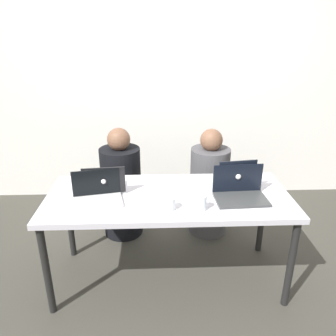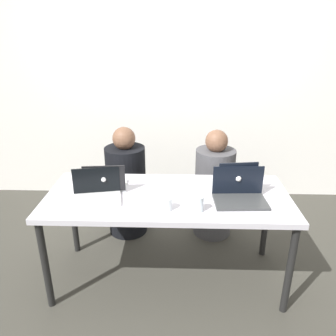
% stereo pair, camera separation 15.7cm
% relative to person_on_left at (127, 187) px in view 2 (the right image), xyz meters
% --- Properties ---
extents(ground_plane, '(12.00, 12.00, 0.00)m').
position_rel_person_on_left_xyz_m(ground_plane, '(0.41, -0.67, -0.47)').
color(ground_plane, '#3B3932').
extents(back_wall, '(4.58, 0.10, 2.35)m').
position_rel_person_on_left_xyz_m(back_wall, '(0.41, 0.90, 0.71)').
color(back_wall, white).
rests_on(back_wall, ground).
extents(desk, '(1.76, 0.75, 0.74)m').
position_rel_person_on_left_xyz_m(desk, '(0.41, -0.67, 0.21)').
color(desk, silver).
rests_on(desk, ground).
extents(person_on_left, '(0.40, 0.40, 1.06)m').
position_rel_person_on_left_xyz_m(person_on_left, '(0.00, 0.00, 0.00)').
color(person_on_left, black).
rests_on(person_on_left, ground).
extents(person_on_right, '(0.37, 0.37, 1.04)m').
position_rel_person_on_left_xyz_m(person_on_right, '(0.83, -0.00, -0.01)').
color(person_on_right, '#47464A').
rests_on(person_on_right, ground).
extents(laptop_front_left, '(0.37, 0.27, 0.21)m').
position_rel_person_on_left_xyz_m(laptop_front_left, '(-0.08, -0.74, 0.32)').
color(laptop_front_left, silver).
rests_on(laptop_front_left, desk).
extents(laptop_back_right, '(0.31, 0.31, 0.25)m').
position_rel_person_on_left_xyz_m(laptop_back_right, '(0.90, -0.56, 0.32)').
color(laptop_back_right, silver).
rests_on(laptop_back_right, desk).
extents(laptop_back_left, '(0.32, 0.26, 0.21)m').
position_rel_person_on_left_xyz_m(laptop_back_left, '(-0.05, -0.58, 0.32)').
color(laptop_back_left, silver).
rests_on(laptop_back_left, desk).
extents(laptop_front_right, '(0.37, 0.27, 0.23)m').
position_rel_person_on_left_xyz_m(laptop_front_right, '(0.92, -0.74, 0.32)').
color(laptop_front_right, '#383A3B').
rests_on(laptop_front_right, desk).
extents(water_glass_right, '(0.06, 0.06, 0.10)m').
position_rel_person_on_left_xyz_m(water_glass_right, '(0.62, -0.89, 0.32)').
color(water_glass_right, silver).
rests_on(water_glass_right, desk).
extents(water_glass_center, '(0.07, 0.07, 0.09)m').
position_rel_person_on_left_xyz_m(water_glass_center, '(0.41, -0.88, 0.31)').
color(water_glass_center, white).
rests_on(water_glass_center, desk).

